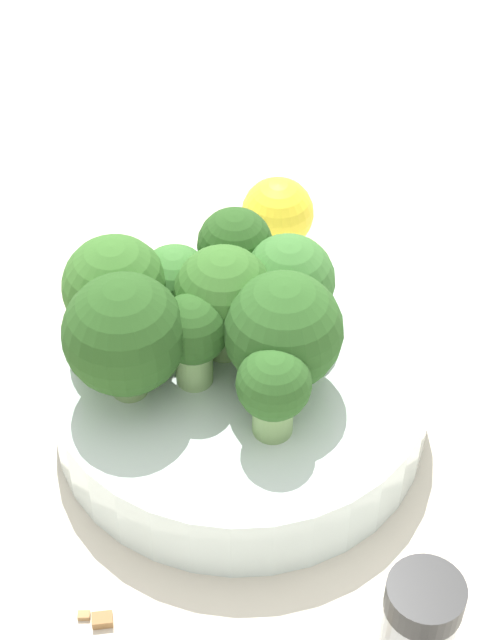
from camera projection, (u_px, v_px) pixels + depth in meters
The scene contains 15 objects.
ground_plane at pixel (240, 419), 0.52m from camera, with size 3.00×3.00×0.00m, color beige.
bowl at pixel (240, 395), 0.51m from camera, with size 0.18×0.18×0.04m, color silver.
broccoli_floret_0 at pixel (223, 298), 0.48m from camera, with size 0.05×0.05×0.06m.
broccoli_floret_1 at pixel (235, 248), 0.51m from camera, with size 0.04×0.04×0.05m.
broccoli_floret_2 at pixel (281, 336), 0.47m from camera, with size 0.05×0.05×0.06m.
broccoli_floret_3 at pixel (124, 336), 0.46m from camera, with size 0.05×0.05×0.06m.
broccoli_floret_4 at pixel (193, 335), 0.47m from camera, with size 0.03×0.03×0.05m.
broccoli_floret_5 at pixel (115, 289), 0.49m from camera, with size 0.05×0.05×0.06m.
broccoli_floret_6 at pixel (175, 286), 0.50m from camera, with size 0.04×0.04×0.05m.
broccoli_floret_7 at pixel (274, 389), 0.45m from camera, with size 0.03×0.03×0.05m.
broccoli_floret_8 at pixel (288, 283), 0.50m from camera, with size 0.04×0.04×0.05m.
pepper_shaker at pixel (418, 629), 0.41m from camera, with size 0.03×0.03×0.06m.
lemon_wedge at pixel (278, 213), 0.60m from camera, with size 0.04×0.04×0.04m, color yellow.
almond_crumb_0 at pixel (102, 617), 0.44m from camera, with size 0.01×0.01×0.01m, color olive.
almond_crumb_2 at pixel (84, 614), 0.44m from camera, with size 0.01×0.00×0.01m, color #AD7F4C.
Camera 1 is at (0.14, -0.31, 0.40)m, focal length 60.00 mm.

